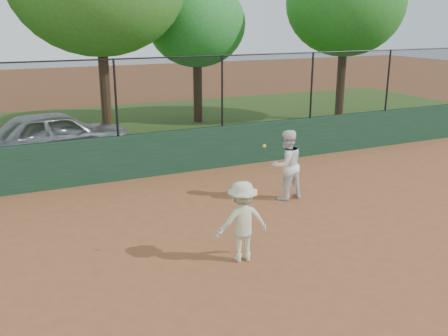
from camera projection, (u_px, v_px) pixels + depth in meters
name	position (u px, v px, depth m)	size (l,w,h in m)	color
ground	(236.00, 276.00, 8.39)	(80.00, 80.00, 0.00)	brown
back_wall	(138.00, 156.00, 13.43)	(26.00, 0.20, 1.20)	#1B3D28
grass_strip	(96.00, 133.00, 18.82)	(36.00, 12.00, 0.01)	#2E5219
parked_car	(57.00, 135.00, 15.19)	(1.78, 4.43, 1.51)	#AFB3B9
player_second	(286.00, 165.00, 11.77)	(0.82, 0.64, 1.68)	white
player_main	(242.00, 221.00, 8.76)	(1.00, 0.64, 2.17)	beige
fence_assembly	(134.00, 96.00, 12.95)	(26.00, 0.06, 2.00)	black
tree_3	(197.00, 24.00, 19.79)	(3.96, 3.60, 5.67)	#3E2614
tree_4	(346.00, 3.00, 19.94)	(4.92, 4.47, 6.89)	#412B17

